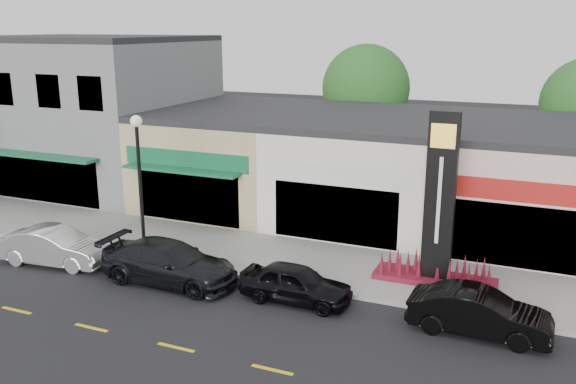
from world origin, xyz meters
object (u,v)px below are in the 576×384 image
at_px(pylon_sign, 438,224).
at_px(car_dark_sedan, 169,263).
at_px(lamp_west_near, 139,171).
at_px(car_white_van, 55,246).
at_px(car_black_conv, 479,313).
at_px(car_black_sedan, 296,283).

relative_size(pylon_sign, car_dark_sedan, 1.18).
distance_m(lamp_west_near, car_white_van, 4.31).
bearing_deg(car_dark_sedan, car_black_conv, -87.93).
xyz_separation_m(pylon_sign, car_black_sedan, (-4.00, -3.09, -1.64)).
bearing_deg(pylon_sign, car_black_sedan, -142.39).
bearing_deg(pylon_sign, car_white_van, -165.31).
bearing_deg(car_dark_sedan, car_white_van, 92.74).
xyz_separation_m(lamp_west_near, car_white_van, (-2.71, -1.90, -2.77)).
bearing_deg(car_black_sedan, car_black_conv, -88.48).
xyz_separation_m(car_white_van, car_black_conv, (15.51, 0.57, -0.03)).
distance_m(pylon_sign, car_dark_sedan, 9.48).
xyz_separation_m(lamp_west_near, pylon_sign, (11.00, 1.70, -1.20)).
relative_size(car_white_van, car_dark_sedan, 0.84).
xyz_separation_m(car_dark_sedan, car_black_sedan, (4.72, 0.29, -0.10)).
distance_m(lamp_west_near, car_black_conv, 13.17).
relative_size(car_dark_sedan, car_black_sedan, 1.35).
relative_size(pylon_sign, car_white_van, 1.40).
height_order(lamp_west_near, car_black_sedan, lamp_west_near).
bearing_deg(car_black_conv, car_white_van, 93.70).
height_order(car_white_van, car_black_conv, car_white_van).
relative_size(lamp_west_near, car_white_van, 1.28).
distance_m(pylon_sign, car_black_conv, 3.86).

